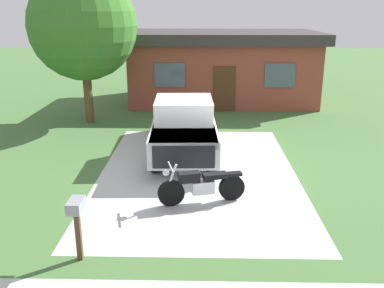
% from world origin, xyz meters
% --- Properties ---
extents(ground_plane, '(80.00, 80.00, 0.00)m').
position_xyz_m(ground_plane, '(0.00, 0.00, 0.00)').
color(ground_plane, '#456D38').
extents(driveway_pad, '(5.72, 8.74, 0.01)m').
position_xyz_m(driveway_pad, '(0.00, 0.00, 0.00)').
color(driveway_pad, '#B8B8B8').
rests_on(driveway_pad, ground).
extents(motorcycle, '(2.17, 0.87, 1.09)m').
position_xyz_m(motorcycle, '(0.10, -1.91, 0.47)').
color(motorcycle, black).
rests_on(motorcycle, ground).
extents(pickup_truck, '(2.21, 5.70, 1.90)m').
position_xyz_m(pickup_truck, '(-0.49, 2.07, 0.95)').
color(pickup_truck, black).
rests_on(pickup_truck, ground).
extents(mailbox, '(0.26, 0.48, 1.26)m').
position_xyz_m(mailbox, '(-2.24, -4.45, 0.98)').
color(mailbox, '#4C3823').
rests_on(mailbox, ground).
extents(shade_tree, '(4.33, 4.33, 6.12)m').
position_xyz_m(shade_tree, '(-4.66, 5.76, 3.95)').
color(shade_tree, brown).
rests_on(shade_tree, ground).
extents(neighbor_house, '(9.60, 5.60, 3.50)m').
position_xyz_m(neighbor_house, '(1.13, 10.33, 1.79)').
color(neighbor_house, brown).
rests_on(neighbor_house, ground).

